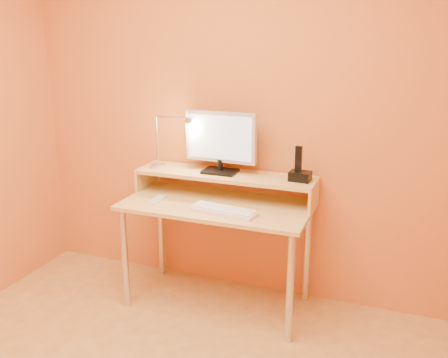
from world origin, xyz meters
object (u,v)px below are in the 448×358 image
at_px(phone_dock, 300,176).
at_px(keyboard, 223,211).
at_px(monitor_panel, 221,137).
at_px(mouse, 249,215).
at_px(lamp_base, 158,166).
at_px(remote_control, 158,200).

height_order(phone_dock, keyboard, phone_dock).
bearing_deg(monitor_panel, mouse, -45.06).
height_order(monitor_panel, lamp_base, monitor_panel).
distance_m(lamp_base, remote_control, 0.29).
height_order(monitor_panel, mouse, monitor_panel).
distance_m(lamp_base, phone_dock, 0.98).
bearing_deg(phone_dock, lamp_base, -174.85).
distance_m(phone_dock, mouse, 0.43).
relative_size(keyboard, remote_control, 2.39).
relative_size(monitor_panel, keyboard, 1.17).
bearing_deg(remote_control, keyboard, -7.72).
bearing_deg(phone_dock, remote_control, -160.85).
xyz_separation_m(monitor_panel, phone_dock, (0.53, -0.01, -0.21)).
relative_size(lamp_base, phone_dock, 0.77).
relative_size(monitor_panel, lamp_base, 4.84).
relative_size(keyboard, mouse, 3.73).
distance_m(keyboard, remote_control, 0.48).
relative_size(phone_dock, remote_control, 0.75).
bearing_deg(monitor_panel, keyboard, -63.91).
height_order(lamp_base, phone_dock, phone_dock).
height_order(lamp_base, mouse, lamp_base).
xyz_separation_m(monitor_panel, lamp_base, (-0.45, -0.04, -0.23)).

